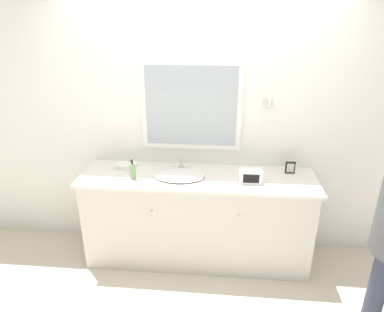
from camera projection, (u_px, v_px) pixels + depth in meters
ground_plane at (194, 278)px, 3.20m from camera, size 14.00×14.00×0.00m
wall_back at (200, 127)px, 3.29m from camera, size 8.00×0.18×2.55m
vanity_counter at (197, 218)px, 3.31m from camera, size 2.17×0.59×0.91m
sink_basin at (179, 175)px, 3.13m from camera, size 0.47×0.36×0.16m
soap_bottle at (133, 171)px, 3.07m from camera, size 0.05×0.05×0.19m
appliance_box at (251, 176)px, 3.01m from camera, size 0.20×0.11×0.12m
picture_frame at (290, 168)px, 3.17m from camera, size 0.09×0.01×0.12m
hand_towel_near_sink at (126, 166)px, 3.30m from camera, size 0.20×0.12×0.04m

